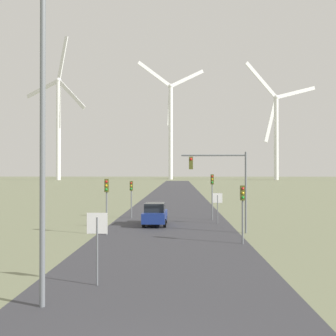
{
  "coord_description": "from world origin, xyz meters",
  "views": [
    {
      "loc": [
        0.71,
        -7.69,
        4.42
      ],
      "look_at": [
        0.0,
        17.98,
        4.62
      ],
      "focal_mm": 42.0,
      "sensor_mm": 36.0,
      "label": 1
    }
  ],
  "objects": [
    {
      "name": "wind_turbine_center",
      "position": [
        -3.6,
        197.6,
        30.1
      ],
      "size": [
        34.67,
        12.88,
        60.76
      ],
      "color": "white",
      "rests_on": "ground"
    },
    {
      "name": "traffic_light_mast_overhead",
      "position": [
        3.84,
        20.4,
        4.15
      ],
      "size": [
        4.67,
        0.35,
        5.79
      ],
      "color": "slate",
      "rests_on": "ground"
    },
    {
      "name": "wind_turbine_right",
      "position": [
        48.82,
        187.43,
        26.14
      ],
      "size": [
        37.56,
        12.24,
        57.52
      ],
      "color": "white",
      "rests_on": "ground"
    },
    {
      "name": "car_approaching",
      "position": [
        -1.23,
        24.22,
        0.91
      ],
      "size": [
        1.89,
        4.14,
        1.83
      ],
      "color": "navy",
      "rests_on": "ground"
    },
    {
      "name": "stop_sign_far",
      "position": [
        3.95,
        25.26,
        1.79
      ],
      "size": [
        0.81,
        0.07,
        2.56
      ],
      "color": "slate",
      "rests_on": "ground"
    },
    {
      "name": "traffic_light_post_near_right",
      "position": [
        4.58,
        16.26,
        2.6
      ],
      "size": [
        0.28,
        0.34,
        3.54
      ],
      "color": "slate",
      "rests_on": "ground"
    },
    {
      "name": "stop_sign_near",
      "position": [
        -2.44,
        7.41,
        1.96
      ],
      "size": [
        0.81,
        0.07,
        2.8
      ],
      "color": "slate",
      "rests_on": "ground"
    },
    {
      "name": "traffic_light_post_mid_left",
      "position": [
        -3.74,
        28.97,
        2.56
      ],
      "size": [
        0.28,
        0.34,
        3.48
      ],
      "color": "slate",
      "rests_on": "ground"
    },
    {
      "name": "traffic_light_post_mid_right",
      "position": [
        3.73,
        27.89,
        3.01
      ],
      "size": [
        0.28,
        0.34,
        4.12
      ],
      "color": "slate",
      "rests_on": "ground"
    },
    {
      "name": "wind_turbine_left",
      "position": [
        -58.27,
        182.69,
        30.24
      ],
      "size": [
        34.11,
        15.78,
        70.01
      ],
      "color": "white",
      "rests_on": "ground"
    },
    {
      "name": "traffic_light_post_near_left",
      "position": [
        -4.27,
        19.24,
        2.84
      ],
      "size": [
        0.28,
        0.34,
        3.87
      ],
      "color": "slate",
      "rests_on": "ground"
    },
    {
      "name": "road_surface",
      "position": [
        0.0,
        48.0,
        0.0
      ],
      "size": [
        10.0,
        240.0,
        0.01
      ],
      "color": "#38383D",
      "rests_on": "ground"
    },
    {
      "name": "streetlamp",
      "position": [
        -3.74,
        4.99,
        6.93
      ],
      "size": [
        2.62,
        0.32,
        11.35
      ],
      "color": "slate",
      "rests_on": "ground"
    }
  ]
}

